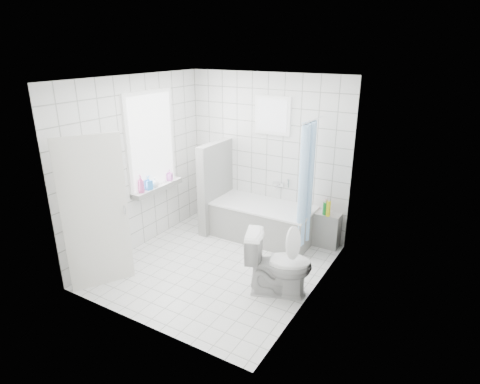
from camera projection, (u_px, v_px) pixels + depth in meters
The scene contains 19 objects.
ground at pixel (217, 266), 5.76m from camera, with size 3.00×3.00×0.00m, color white.
ceiling at pixel (213, 78), 4.86m from camera, with size 3.00×3.00×0.00m, color white.
wall_back at pixel (267, 155), 6.52m from camera, with size 2.80×0.02×2.60m, color white.
wall_front at pixel (134, 220), 4.09m from camera, with size 2.80×0.02×2.60m, color white.
wall_left at pixel (137, 165), 5.97m from camera, with size 0.02×3.00×2.60m, color white.
wall_right at pixel (316, 199), 4.64m from camera, with size 0.02×3.00×2.60m, color white.
window_left at pixel (152, 142), 6.09m from camera, with size 0.01×0.90×1.40m, color white.
window_back at pixel (272, 116), 6.21m from camera, with size 0.50×0.01×0.50m, color white.
window_sill at pixel (158, 188), 6.33m from camera, with size 0.18×1.02×0.08m, color white.
door at pixel (95, 214), 5.00m from camera, with size 0.04×0.80×2.00m, color silver.
bathtub at pixel (263, 221), 6.50m from camera, with size 1.62×0.77×0.58m.
partition_wall at pixel (216, 186), 6.72m from camera, with size 0.15×0.85×1.50m, color white.
tiled_ledge at pixel (327, 230), 6.24m from camera, with size 0.40×0.24×0.55m, color white.
toilet at pixel (279, 264), 5.00m from camera, with size 0.47×0.82×0.84m, color white.
curtain_rod at pixel (313, 121), 5.53m from camera, with size 0.02×0.02×0.80m, color silver.
shower_curtain at pixel (306, 185), 5.74m from camera, with size 0.14×0.48×1.78m, color #50A1ED, non-canonical shape.
tub_faucet at pixel (278, 184), 6.53m from camera, with size 0.18×0.06×0.06m, color silver.
sill_bottles at pixel (151, 182), 6.16m from camera, with size 0.17×0.78×0.27m.
ledge_bottles at pixel (327, 208), 6.07m from camera, with size 0.13×0.17×0.24m.
Camera 1 is at (2.83, -4.18, 2.99)m, focal length 30.00 mm.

